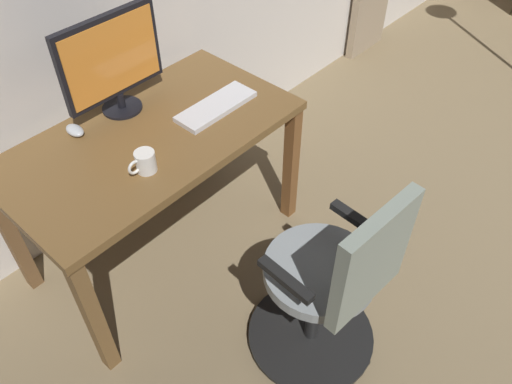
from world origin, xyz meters
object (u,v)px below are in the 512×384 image
Objects in this scene: computer_monitor at (112,61)px; mug_coffee at (145,162)px; office_chair at (331,289)px; computer_keyboard at (216,106)px; desk at (152,152)px; computer_mouse at (75,130)px.

mug_coffee is at bearing 64.73° from computer_monitor.
office_chair is 0.87m from mug_coffee.
mug_coffee is at bearing 10.71° from computer_keyboard.
mug_coffee is (0.19, 0.41, -0.20)m from computer_monitor.
desk is 3.27× the size of computer_keyboard.
computer_mouse is at bearing -30.71° from computer_keyboard.
desk is 12.94× the size of computer_mouse.
desk is 0.97m from office_chair.
computer_monitor is (0.02, -1.19, 0.53)m from office_chair.
computer_keyboard reaches higher than desk.
desk is at bearing -131.84° from mug_coffee.
computer_monitor is (-0.04, -0.24, 0.35)m from desk.
computer_keyboard is at bearing 165.80° from desk.
desk is 10.37× the size of mug_coffee.
desk is at bearing 80.82° from computer_monitor.
computer_monitor reaches higher than office_chair.
computer_mouse is at bearing 106.57° from office_chair.
mug_coffee is (0.22, -0.78, 0.33)m from office_chair.
computer_keyboard is 3.96× the size of computer_mouse.
office_chair is 2.50× the size of computer_keyboard.
computer_monitor reaches higher than mug_coffee.
office_chair reaches higher than desk.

